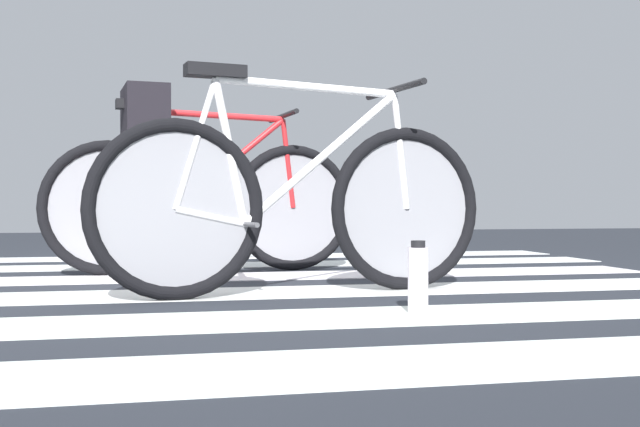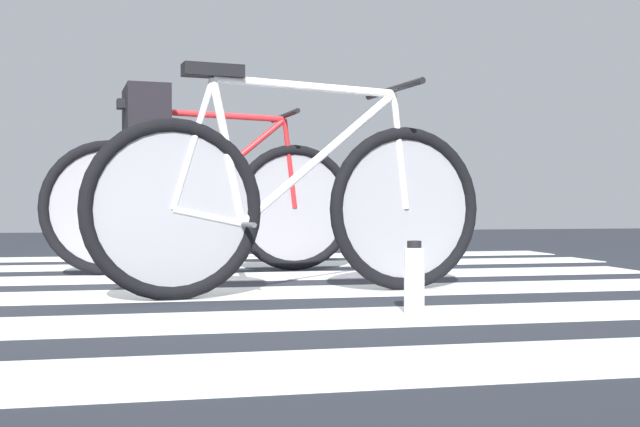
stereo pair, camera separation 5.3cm
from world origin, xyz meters
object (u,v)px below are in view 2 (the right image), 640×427
at_px(water_bottle, 414,279).
at_px(bicycle_1_of_2, 295,202).
at_px(bicycle_2_of_2, 205,203).
at_px(cyclist_2_of_2, 147,153).

bearing_deg(water_bottle, bicycle_1_of_2, 115.82).
xyz_separation_m(bicycle_1_of_2, bicycle_2_of_2, (-0.31, 1.13, 0.00)).
height_order(bicycle_1_of_2, cyclist_2_of_2, cyclist_2_of_2).
distance_m(bicycle_1_of_2, water_bottle, 0.75).
bearing_deg(water_bottle, cyclist_2_of_2, 118.27).
distance_m(bicycle_1_of_2, cyclist_2_of_2, 1.28).
height_order(cyclist_2_of_2, water_bottle, cyclist_2_of_2).
relative_size(bicycle_1_of_2, cyclist_2_of_2, 1.71).
xyz_separation_m(bicycle_1_of_2, cyclist_2_of_2, (-0.62, 1.09, 0.26)).
bearing_deg(bicycle_2_of_2, bicycle_1_of_2, -81.64).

